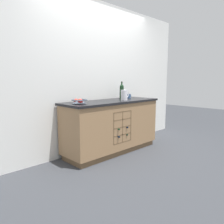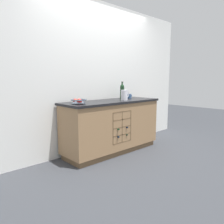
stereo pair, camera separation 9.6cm
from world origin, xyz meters
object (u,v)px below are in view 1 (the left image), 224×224
ceramic_mug (128,96)px  standing_wine_bottle (122,91)px  white_pitcher (124,95)px  fruit_bowl (79,101)px

ceramic_mug → standing_wine_bottle: 0.22m
white_pitcher → ceramic_mug: 0.43m
white_pitcher → ceramic_mug: white_pitcher is taller
standing_wine_bottle → white_pitcher: bearing=-127.2°
standing_wine_bottle → fruit_bowl: bearing=-171.8°
white_pitcher → ceramic_mug: (0.36, 0.22, -0.05)m
white_pitcher → ceramic_mug: size_ratio=1.48×
fruit_bowl → white_pitcher: bearing=-3.9°
fruit_bowl → standing_wine_bottle: 1.07m
white_pitcher → standing_wine_bottle: 0.27m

